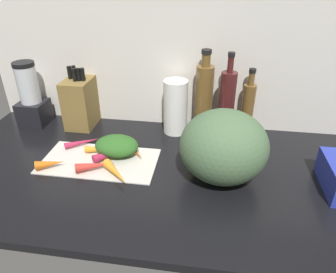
{
  "coord_description": "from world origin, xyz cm",
  "views": [
    {
      "loc": [
        14.94,
        -91.19,
        66.81
      ],
      "look_at": [
        0.66,
        3.42,
        12.03
      ],
      "focal_mm": 32.98,
      "sensor_mm": 36.0,
      "label": 1
    }
  ],
  "objects_px": {
    "carrot_0": "(96,165)",
    "carrot_5": "(134,150)",
    "blender_appliance": "(31,98)",
    "bottle_0": "(204,98)",
    "carrot_1": "(50,164)",
    "carrot_4": "(116,173)",
    "bottle_1": "(226,105)",
    "carrot_2": "(107,149)",
    "bottle_2": "(247,108)",
    "carrot_3": "(82,142)",
    "paper_towel_roll": "(175,107)",
    "carrot_6": "(112,153)",
    "cutting_board": "(100,161)",
    "knife_block": "(80,102)",
    "winter_squash": "(224,147)"
  },
  "relations": [
    {
      "from": "carrot_0",
      "to": "carrot_5",
      "type": "bearing_deg",
      "value": 51.54
    },
    {
      "from": "blender_appliance",
      "to": "bottle_0",
      "type": "distance_m",
      "value": 0.78
    },
    {
      "from": "carrot_1",
      "to": "carrot_4",
      "type": "relative_size",
      "value": 0.68
    },
    {
      "from": "carrot_4",
      "to": "bottle_1",
      "type": "height_order",
      "value": "bottle_1"
    },
    {
      "from": "carrot_2",
      "to": "bottle_1",
      "type": "distance_m",
      "value": 0.52
    },
    {
      "from": "carrot_2",
      "to": "carrot_5",
      "type": "height_order",
      "value": "carrot_2"
    },
    {
      "from": "bottle_0",
      "to": "carrot_1",
      "type": "bearing_deg",
      "value": -144.57
    },
    {
      "from": "carrot_0",
      "to": "bottle_2",
      "type": "relative_size",
      "value": 0.48
    },
    {
      "from": "carrot_3",
      "to": "paper_towel_roll",
      "type": "relative_size",
      "value": 0.6
    },
    {
      "from": "bottle_2",
      "to": "carrot_6",
      "type": "bearing_deg",
      "value": -151.4
    },
    {
      "from": "carrot_3",
      "to": "paper_towel_roll",
      "type": "xyz_separation_m",
      "value": [
        0.36,
        0.19,
        0.1
      ]
    },
    {
      "from": "carrot_6",
      "to": "bottle_2",
      "type": "height_order",
      "value": "bottle_2"
    },
    {
      "from": "carrot_1",
      "to": "bottle_0",
      "type": "height_order",
      "value": "bottle_0"
    },
    {
      "from": "carrot_0",
      "to": "carrot_1",
      "type": "bearing_deg",
      "value": -175.27
    },
    {
      "from": "bottle_2",
      "to": "carrot_1",
      "type": "bearing_deg",
      "value": -151.76
    },
    {
      "from": "carrot_3",
      "to": "cutting_board",
      "type": "bearing_deg",
      "value": -42.04
    },
    {
      "from": "cutting_board",
      "to": "carrot_5",
      "type": "relative_size",
      "value": 2.82
    },
    {
      "from": "knife_block",
      "to": "cutting_board",
      "type": "bearing_deg",
      "value": -57.74
    },
    {
      "from": "carrot_6",
      "to": "bottle_0",
      "type": "distance_m",
      "value": 0.45
    },
    {
      "from": "carrot_5",
      "to": "blender_appliance",
      "type": "relative_size",
      "value": 0.53
    },
    {
      "from": "cutting_board",
      "to": "carrot_0",
      "type": "height_order",
      "value": "carrot_0"
    },
    {
      "from": "cutting_board",
      "to": "carrot_6",
      "type": "bearing_deg",
      "value": 34.01
    },
    {
      "from": "carrot_0",
      "to": "blender_appliance",
      "type": "bearing_deg",
      "value": 141.71
    },
    {
      "from": "bottle_0",
      "to": "bottle_1",
      "type": "relative_size",
      "value": 0.99
    },
    {
      "from": "carrot_4",
      "to": "paper_towel_roll",
      "type": "bearing_deg",
      "value": 67.18
    },
    {
      "from": "carrot_6",
      "to": "bottle_2",
      "type": "distance_m",
      "value": 0.6
    },
    {
      "from": "cutting_board",
      "to": "carrot_0",
      "type": "bearing_deg",
      "value": -81.43
    },
    {
      "from": "carrot_0",
      "to": "carrot_3",
      "type": "xyz_separation_m",
      "value": [
        -0.11,
        0.16,
        -0.0
      ]
    },
    {
      "from": "carrot_5",
      "to": "bottle_0",
      "type": "height_order",
      "value": "bottle_0"
    },
    {
      "from": "carrot_2",
      "to": "carrot_3",
      "type": "bearing_deg",
      "value": 161.99
    },
    {
      "from": "carrot_0",
      "to": "bottle_0",
      "type": "height_order",
      "value": "bottle_0"
    },
    {
      "from": "carrot_2",
      "to": "paper_towel_roll",
      "type": "relative_size",
      "value": 0.73
    },
    {
      "from": "blender_appliance",
      "to": "paper_towel_roll",
      "type": "xyz_separation_m",
      "value": [
        0.65,
        0.02,
        -0.01
      ]
    },
    {
      "from": "cutting_board",
      "to": "carrot_4",
      "type": "distance_m",
      "value": 0.13
    },
    {
      "from": "carrot_3",
      "to": "bottle_1",
      "type": "relative_size",
      "value": 0.39
    },
    {
      "from": "carrot_1",
      "to": "carrot_5",
      "type": "distance_m",
      "value": 0.31
    },
    {
      "from": "carrot_6",
      "to": "winter_squash",
      "type": "height_order",
      "value": "winter_squash"
    },
    {
      "from": "bottle_1",
      "to": "paper_towel_roll",
      "type": "bearing_deg",
      "value": 175.49
    },
    {
      "from": "carrot_1",
      "to": "knife_block",
      "type": "height_order",
      "value": "knife_block"
    },
    {
      "from": "carrot_3",
      "to": "blender_appliance",
      "type": "bearing_deg",
      "value": 150.45
    },
    {
      "from": "carrot_0",
      "to": "bottle_2",
      "type": "xyz_separation_m",
      "value": [
        0.55,
        0.37,
        0.1
      ]
    },
    {
      "from": "winter_squash",
      "to": "bottle_2",
      "type": "distance_m",
      "value": 0.36
    },
    {
      "from": "carrot_6",
      "to": "carrot_1",
      "type": "bearing_deg",
      "value": -152.69
    },
    {
      "from": "bottle_2",
      "to": "carrot_0",
      "type": "bearing_deg",
      "value": -145.94
    },
    {
      "from": "carrot_4",
      "to": "carrot_5",
      "type": "xyz_separation_m",
      "value": [
        0.02,
        0.17,
        -0.01
      ]
    },
    {
      "from": "carrot_3",
      "to": "carrot_6",
      "type": "xyz_separation_m",
      "value": [
        0.15,
        -0.07,
        0.0
      ]
    },
    {
      "from": "carrot_2",
      "to": "carrot_4",
      "type": "distance_m",
      "value": 0.17
    },
    {
      "from": "carrot_2",
      "to": "blender_appliance",
      "type": "xyz_separation_m",
      "value": [
        -0.41,
        0.21,
        0.1
      ]
    },
    {
      "from": "carrot_2",
      "to": "bottle_0",
      "type": "relative_size",
      "value": 0.47
    },
    {
      "from": "paper_towel_roll",
      "to": "carrot_6",
      "type": "bearing_deg",
      "value": -129.61
    }
  ]
}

